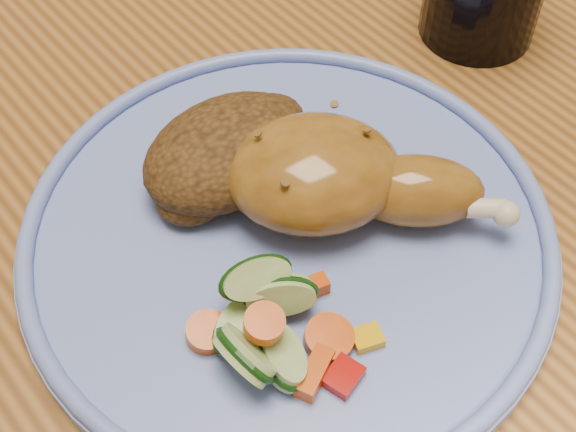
% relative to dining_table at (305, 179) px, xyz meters
% --- Properties ---
extents(dining_table, '(0.90, 1.40, 0.75)m').
position_rel_dining_table_xyz_m(dining_table, '(0.00, 0.00, 0.00)').
color(dining_table, '#915B27').
rests_on(dining_table, ground).
extents(plate, '(0.31, 0.31, 0.01)m').
position_rel_dining_table_xyz_m(plate, '(-0.09, -0.08, 0.09)').
color(plate, '#657BCD').
rests_on(plate, dining_table).
extents(plate_rim, '(0.30, 0.30, 0.01)m').
position_rel_dining_table_xyz_m(plate_rim, '(-0.09, -0.08, 0.10)').
color(plate_rim, '#657BCD').
rests_on(plate_rim, plate).
extents(chicken_leg, '(0.15, 0.15, 0.05)m').
position_rel_dining_table_xyz_m(chicken_leg, '(-0.05, -0.09, 0.12)').
color(chicken_leg, '#8C5C1D').
rests_on(chicken_leg, plate).
extents(rice_pilaf, '(0.11, 0.08, 0.05)m').
position_rel_dining_table_xyz_m(rice_pilaf, '(-0.08, -0.03, 0.11)').
color(rice_pilaf, '#4E3013').
rests_on(rice_pilaf, plate).
extents(vegetable_pile, '(0.08, 0.09, 0.04)m').
position_rel_dining_table_xyz_m(vegetable_pile, '(-0.14, -0.13, 0.11)').
color(vegetable_pile, '#A50A05').
rests_on(vegetable_pile, plate).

